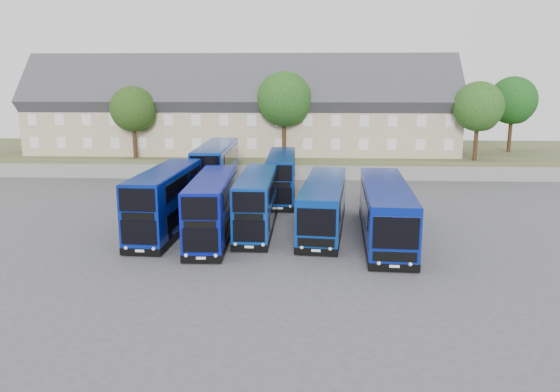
{
  "coord_description": "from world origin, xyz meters",
  "views": [
    {
      "loc": [
        4.21,
        -32.51,
        10.44
      ],
      "look_at": [
        2.47,
        5.51,
        2.2
      ],
      "focal_mm": 35.0,
      "sensor_mm": 36.0,
      "label": 1
    }
  ],
  "objects": [
    {
      "name": "coach_east_a",
      "position": [
        5.58,
        4.78,
        1.68
      ],
      "size": [
        3.93,
        12.76,
        3.43
      ],
      "rotation": [
        0.0,
        0.0,
        -0.1
      ],
      "color": "navy",
      "rests_on": "ground"
    },
    {
      "name": "tree_far",
      "position": [
        28.15,
        32.1,
        7.73
      ],
      "size": [
        5.44,
        5.44,
        8.67
      ],
      "color": "#382314",
      "rests_on": "earth_bank"
    },
    {
      "name": "dd_front_left",
      "position": [
        -5.27,
        3.44,
        2.13
      ],
      "size": [
        3.04,
        11.01,
        4.33
      ],
      "rotation": [
        0.0,
        0.0,
        -0.05
      ],
      "color": "navy",
      "rests_on": "ground"
    },
    {
      "name": "dd_rear_left",
      "position": [
        -3.67,
        15.32,
        2.29
      ],
      "size": [
        2.77,
        11.72,
        4.65
      ],
      "rotation": [
        0.0,
        0.0,
        0.01
      ],
      "color": "navy",
      "rests_on": "ground"
    },
    {
      "name": "coach_east_b",
      "position": [
        9.55,
        2.64,
        1.8
      ],
      "size": [
        3.6,
        13.56,
        3.67
      ],
      "rotation": [
        0.0,
        0.0,
        -0.06
      ],
      "color": "navy",
      "rests_on": "ground"
    },
    {
      "name": "tree_west",
      "position": [
        -13.85,
        25.1,
        7.05
      ],
      "size": [
        4.8,
        4.8,
        7.65
      ],
      "color": "#382314",
      "rests_on": "earth_bank"
    },
    {
      "name": "tree_mid",
      "position": [
        2.15,
        25.6,
        8.07
      ],
      "size": [
        5.76,
        5.76,
        9.18
      ],
      "color": "#382314",
      "rests_on": "earth_bank"
    },
    {
      "name": "dd_front_mid",
      "position": [
        -1.82,
        2.0,
        2.01
      ],
      "size": [
        2.69,
        10.4,
        4.1
      ],
      "rotation": [
        0.0,
        0.0,
        0.03
      ],
      "color": "#071191",
      "rests_on": "ground"
    },
    {
      "name": "dd_rear_right",
      "position": [
        2.2,
        14.23,
        1.95
      ],
      "size": [
        2.41,
        10.06,
        3.98
      ],
      "rotation": [
        0.0,
        0.0,
        0.01
      ],
      "color": "navy",
      "rests_on": "ground"
    },
    {
      "name": "ground",
      "position": [
        0.0,
        0.0,
        0.0
      ],
      "size": [
        120.0,
        120.0,
        0.0
      ],
      "primitive_type": "plane",
      "color": "#49494E",
      "rests_on": "ground"
    },
    {
      "name": "retaining_wall",
      "position": [
        0.0,
        24.0,
        0.75
      ],
      "size": [
        70.0,
        0.4,
        1.5
      ],
      "primitive_type": "cube",
      "color": "slate",
      "rests_on": "ground"
    },
    {
      "name": "dd_front_right",
      "position": [
        0.92,
        4.04,
        1.94
      ],
      "size": [
        2.37,
        9.97,
        3.95
      ],
      "rotation": [
        0.0,
        0.0,
        -0.01
      ],
      "color": "#073192",
      "rests_on": "ground"
    },
    {
      "name": "earth_bank",
      "position": [
        0.0,
        34.0,
        1.0
      ],
      "size": [
        80.0,
        20.0,
        2.0
      ],
      "primitive_type": "cube",
      "color": "#464E2C",
      "rests_on": "ground"
    },
    {
      "name": "tree_east",
      "position": [
        22.15,
        25.1,
        7.39
      ],
      "size": [
        5.12,
        5.12,
        8.16
      ],
      "color": "#382314",
      "rests_on": "earth_bank"
    },
    {
      "name": "terrace_row",
      "position": [
        -3.0,
        30.0,
        6.6
      ],
      "size": [
        48.0,
        10.4,
        11.2
      ],
      "color": "tan",
      "rests_on": "earth_bank"
    }
  ]
}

